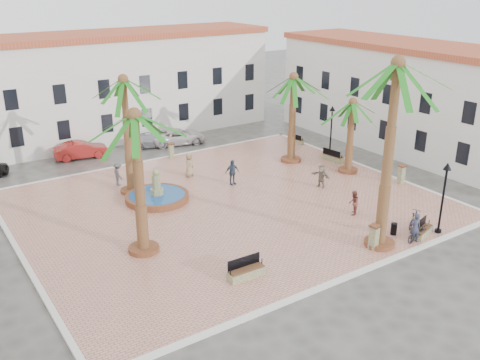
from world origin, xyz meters
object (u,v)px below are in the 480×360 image
(car_red, at_px, (81,150))
(lamppost_e, at_px, (332,122))
(palm_nw, at_px, (124,92))
(cyclist_b, at_px, (354,203))
(litter_bin, at_px, (394,229))
(pedestrian_fountain_a, at_px, (189,165))
(pedestrian_north, at_px, (118,174))
(fountain, at_px, (157,196))
(car_white, at_px, (178,136))
(pedestrian_east, at_px, (321,176))
(palm_s, at_px, (396,83))
(bicycle_b, at_px, (414,219))
(cyclist_a, at_px, (415,228))
(lamppost_s, at_px, (445,186))
(bench_s, at_px, (246,272))
(bollard_n, at_px, (171,151))
(palm_e, at_px, (352,112))
(bollard_se, at_px, (374,237))
(bench_e, at_px, (333,157))
(car_silver, at_px, (153,140))
(bollard_e, at_px, (401,174))
(bench_se, at_px, (423,231))
(pedestrian_fountain_b, at_px, (232,172))
(bench_ne, at_px, (296,140))
(palm_sw, at_px, (135,132))
(bicycle_a, at_px, (417,233))

(car_red, bearing_deg, lamppost_e, -115.08)
(palm_nw, xyz_separation_m, cyclist_b, (10.12, -11.19, -6.20))
(litter_bin, bearing_deg, pedestrian_fountain_a, 109.38)
(palm_nw, distance_m, pedestrian_north, 6.40)
(fountain, relative_size, car_white, 0.86)
(pedestrian_east, relative_size, car_white, 0.33)
(palm_s, relative_size, litter_bin, 14.99)
(bicycle_b, bearing_deg, fountain, 19.92)
(fountain, relative_size, litter_bin, 6.08)
(cyclist_a, bearing_deg, palm_s, -0.53)
(palm_nw, height_order, lamppost_s, palm_nw)
(lamppost_s, bearing_deg, palm_nw, 128.39)
(palm_s, height_order, bench_s, palm_s)
(bench_s, bearing_deg, bollard_n, 75.17)
(bollard_n, bearing_deg, pedestrian_east, -62.78)
(palm_nw, height_order, car_white, palm_nw)
(palm_e, relative_size, bollard_se, 3.96)
(bench_e, relative_size, pedestrian_fountain_a, 1.03)
(cyclist_a, distance_m, car_silver, 25.40)
(lamppost_s, relative_size, pedestrian_north, 2.56)
(lamppost_s, bearing_deg, pedestrian_fountain_a, 115.24)
(palm_e, xyz_separation_m, bollard_e, (1.42, -3.92, -3.94))
(pedestrian_east, bearing_deg, bench_se, -15.16)
(bench_e, distance_m, car_white, 14.03)
(litter_bin, height_order, bicycle_b, bicycle_b)
(lamppost_s, distance_m, pedestrian_north, 21.79)
(cyclist_b, xyz_separation_m, pedestrian_fountain_b, (-3.51, 8.56, 0.14))
(lamppost_e, bearing_deg, bench_se, -111.65)
(bench_ne, distance_m, cyclist_b, 15.46)
(palm_sw, distance_m, bicycle_b, 17.09)
(bollard_se, distance_m, cyclist_b, 4.55)
(lamppost_e, height_order, litter_bin, lamppost_e)
(bicycle_b, distance_m, pedestrian_north, 20.28)
(palm_nw, bearing_deg, palm_s, -60.69)
(bollard_se, bearing_deg, palm_nw, 117.29)
(lamppost_e, height_order, car_white, lamppost_e)
(fountain, xyz_separation_m, car_white, (7.35, 10.99, 0.24))
(bollard_n, bearing_deg, lamppost_e, -30.96)
(palm_nw, xyz_separation_m, car_silver, (5.90, 9.23, -6.51))
(bicycle_a, bearing_deg, bicycle_b, -49.22)
(bicycle_b, xyz_separation_m, pedestrian_east, (-0.29, 7.93, 0.31))
(cyclist_a, distance_m, car_white, 24.60)
(fountain, height_order, bench_s, fountain)
(fountain, height_order, pedestrian_fountain_a, fountain)
(pedestrian_east, distance_m, car_white, 15.67)
(bollard_se, distance_m, bicycle_b, 4.12)
(bench_s, height_order, car_white, car_white)
(palm_e, height_order, pedestrian_fountain_b, palm_e)
(fountain, relative_size, cyclist_b, 2.71)
(bollard_n, distance_m, pedestrian_north, 6.69)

